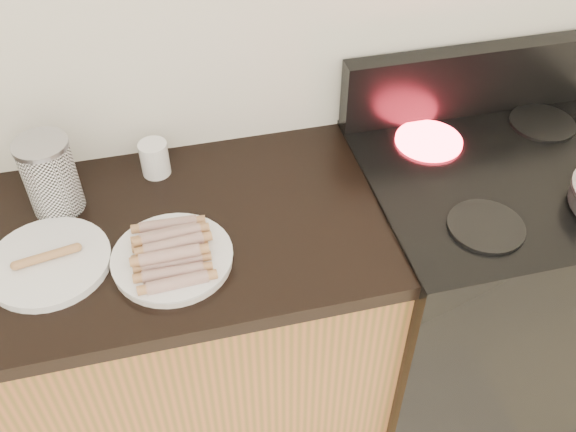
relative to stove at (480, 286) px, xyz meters
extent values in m
cube|color=silver|center=(-0.78, 0.32, 0.84)|extent=(4.00, 0.04, 2.60)
cube|color=black|center=(0.00, 0.00, -0.01)|extent=(0.76, 0.65, 0.90)
cube|color=black|center=(0.00, 0.00, 0.45)|extent=(0.76, 0.65, 0.01)
cube|color=black|center=(0.00, 0.28, 0.55)|extent=(0.76, 0.06, 0.20)
cylinder|color=black|center=(-0.17, -0.17, 0.46)|extent=(0.18, 0.18, 0.01)
cylinder|color=#FF1E2D|center=(-0.17, 0.17, 0.46)|extent=(0.18, 0.18, 0.01)
cylinder|color=black|center=(0.17, 0.17, 0.46)|extent=(0.18, 0.18, 0.01)
cylinder|color=white|center=(-0.89, -0.09, 0.45)|extent=(0.34, 0.34, 0.02)
cylinder|color=silver|center=(-1.16, -0.04, 0.45)|extent=(0.29, 0.29, 0.02)
cylinder|color=maroon|center=(-0.89, -0.18, 0.48)|extent=(0.13, 0.03, 0.03)
cylinder|color=maroon|center=(-0.89, -0.15, 0.48)|extent=(0.13, 0.03, 0.03)
cylinder|color=maroon|center=(-0.89, -0.12, 0.48)|extent=(0.13, 0.03, 0.03)
cylinder|color=maroon|center=(-0.89, -0.09, 0.48)|extent=(0.13, 0.03, 0.03)
cylinder|color=maroon|center=(-0.89, -0.06, 0.48)|extent=(0.13, 0.03, 0.03)
cylinder|color=maroon|center=(-0.89, -0.03, 0.48)|extent=(0.13, 0.03, 0.03)
cylinder|color=maroon|center=(-0.89, 0.00, 0.48)|extent=(0.13, 0.03, 0.03)
cylinder|color=maroon|center=(-0.89, -0.12, 0.50)|extent=(0.13, 0.03, 0.03)
cylinder|color=maroon|center=(-0.89, -0.09, 0.50)|extent=(0.13, 0.03, 0.03)
cylinder|color=maroon|center=(-0.89, -0.06, 0.50)|extent=(0.13, 0.03, 0.03)
cylinder|color=#C1793B|center=(-1.16, -0.04, 0.47)|extent=(0.13, 0.04, 0.02)
cylinder|color=silver|center=(-1.14, 0.15, 0.54)|extent=(0.12, 0.12, 0.18)
cylinder|color=silver|center=(-1.14, 0.15, 0.63)|extent=(0.13, 0.13, 0.01)
cylinder|color=white|center=(-0.90, 0.23, 0.49)|extent=(0.09, 0.09, 0.09)
camera|label=1|loc=(-0.87, -1.09, 1.51)|focal=40.00mm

